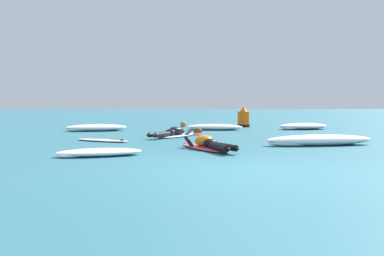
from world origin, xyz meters
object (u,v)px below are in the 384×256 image
surfer_near (207,144)px  surfer_far (174,133)px  drifting_surfboard (103,140)px  channel_marker_buoy (244,119)px

surfer_near → surfer_far: bearing=102.9°
surfer_near → drifting_surfboard: surfer_near is taller
surfer_far → channel_marker_buoy: channel_marker_buoy is taller
surfer_far → drifting_surfboard: (-2.01, -1.61, -0.10)m
surfer_far → channel_marker_buoy: 6.69m
surfer_near → channel_marker_buoy: (2.04, 9.91, 0.23)m
channel_marker_buoy → surfer_near: bearing=-101.7°
surfer_far → channel_marker_buoy: (2.94, 6.00, 0.23)m
surfer_near → drifting_surfboard: bearing=141.6°
surfer_near → channel_marker_buoy: size_ratio=2.78×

